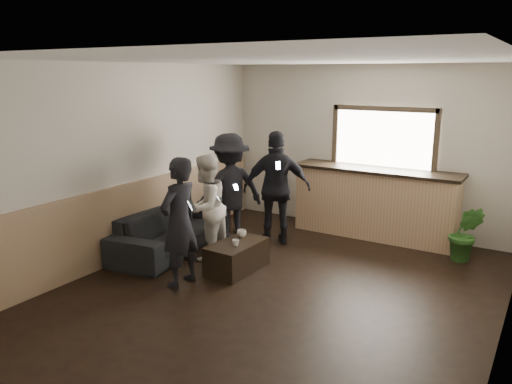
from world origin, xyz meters
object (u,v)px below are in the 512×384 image
Objects in this scene: potted_plant at (466,234)px; person_b at (206,207)px; person_c at (230,189)px; bar_counter at (375,199)px; coffee_table at (237,256)px; person_a at (179,222)px; cup_a at (242,233)px; person_d at (277,188)px; cup_b at (236,243)px; sofa at (171,229)px.

potted_plant is 3.75m from person_b.
person_c is at bearing -161.75° from potted_plant.
potted_plant is (1.49, -0.45, -0.22)m from bar_counter.
coffee_table is (-1.11, -2.44, -0.44)m from bar_counter.
person_c is (-0.38, 1.66, 0.05)m from person_a.
cup_a is 1.13m from person_d.
person_b is 0.86× the size of person_d.
cup_a is at bearing 111.10° from cup_b.
cup_b reaches higher than coffee_table.
person_a is (-0.35, -0.76, 0.63)m from coffee_table.
cup_b is 1.36m from person_c.
potted_plant is at bearing 37.52° from coffee_table.
sofa reaches higher than cup_a.
sofa is 2.47× the size of coffee_table.
sofa is at bearing -137.27° from bar_counter.
cup_b is at bearing 62.35° from person_d.
person_a is (-2.96, -2.76, 0.41)m from potted_plant.
person_b is 1.24m from person_d.
person_d reaches higher than person_c.
person_b reaches higher than potted_plant.
person_b reaches higher than coffee_table.
cup_b is (-1.05, -2.56, -0.20)m from bar_counter.
person_d is at bearing 96.29° from cup_b.
potted_plant is at bearing -16.63° from bar_counter.
coffee_table is 0.51× the size of person_c.
sofa is at bearing -10.55° from person_c.
cup_a is (-1.19, -2.20, -0.19)m from bar_counter.
potted_plant is at bearing 135.93° from person_a.
cup_b is 0.06× the size of person_a.
cup_a is (-0.08, 0.24, 0.25)m from coffee_table.
potted_plant is at bearing 160.95° from person_d.
person_b is at bearing -127.85° from bar_counter.
cup_b is (0.14, -0.35, -0.01)m from cup_a.
person_b is 0.74m from person_c.
person_d is at bearing 90.94° from cup_a.
person_b reaches higher than cup_a.
person_b is (-0.57, -0.07, 0.32)m from cup_a.
sofa is at bearing 7.57° from person_d.
person_d is at bearing 150.71° from person_c.
sofa is 1.27m from cup_a.
person_c is at bearing -140.02° from bar_counter.
potted_plant is (2.55, 2.11, -0.03)m from cup_b.
cup_b is at bearing 67.57° from person_c.
coffee_table is 0.88m from person_b.
sofa is at bearing 168.07° from cup_b.
coffee_table is 1.34m from person_c.
person_a is (-1.46, -3.21, 0.19)m from bar_counter.
person_b reaches higher than sofa.
cup_a is at bearing 108.50° from coffee_table.
cup_a is at bearing 167.64° from person_a.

